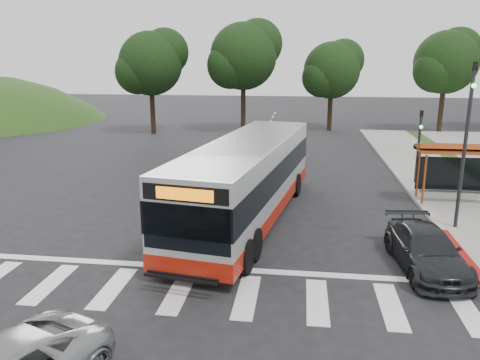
# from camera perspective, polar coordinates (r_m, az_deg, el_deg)

# --- Properties ---
(ground) EXTENTS (140.00, 140.00, 0.00)m
(ground) POSITION_cam_1_polar(r_m,az_deg,el_deg) (18.58, -3.53, -6.28)
(ground) COLOR black
(ground) RESTS_ON ground
(sidewalk_east) EXTENTS (4.00, 40.00, 0.12)m
(sidewalk_east) POSITION_cam_1_polar(r_m,az_deg,el_deg) (26.96, 23.66, -0.73)
(sidewalk_east) COLOR gray
(sidewalk_east) RESTS_ON ground
(curb_east) EXTENTS (0.30, 40.00, 0.15)m
(curb_east) POSITION_cam_1_polar(r_m,az_deg,el_deg) (26.46, 19.51, -0.57)
(curb_east) COLOR #9E9991
(curb_east) RESTS_ON ground
(curb_east_red) EXTENTS (0.32, 6.00, 0.15)m
(curb_east_red) POSITION_cam_1_polar(r_m,az_deg,el_deg) (17.31, 26.11, -9.15)
(curb_east_red) COLOR maroon
(curb_east_red) RESTS_ON ground
(crosswalk_ladder) EXTENTS (18.00, 2.60, 0.01)m
(crosswalk_ladder) POSITION_cam_1_polar(r_m,az_deg,el_deg) (14.13, -7.50, -13.39)
(crosswalk_ladder) COLOR silver
(crosswalk_ladder) RESTS_ON ground
(bus_shelter) EXTENTS (4.20, 1.60, 2.86)m
(bus_shelter) POSITION_cam_1_polar(r_m,az_deg,el_deg) (23.72, 25.61, 2.80)
(bus_shelter) COLOR #A7481B
(bus_shelter) RESTS_ON sidewalk_east
(traffic_signal_ne_tall) EXTENTS (0.18, 0.37, 6.50)m
(traffic_signal_ne_tall) POSITION_cam_1_polar(r_m,az_deg,el_deg) (19.72, 25.89, 5.17)
(traffic_signal_ne_tall) COLOR black
(traffic_signal_ne_tall) RESTS_ON ground
(traffic_signal_ne_short) EXTENTS (0.18, 0.37, 4.00)m
(traffic_signal_ne_short) POSITION_cam_1_polar(r_m,az_deg,el_deg) (26.58, 21.00, 4.67)
(traffic_signal_ne_short) COLOR black
(traffic_signal_ne_short) RESTS_ON ground
(tree_ne_a) EXTENTS (6.16, 5.74, 9.30)m
(tree_ne_a) POSITION_cam_1_polar(r_m,az_deg,el_deg) (46.84, 23.90, 13.10)
(tree_ne_a) COLOR black
(tree_ne_a) RESTS_ON parking_lot
(tree_north_a) EXTENTS (6.60, 6.15, 10.17)m
(tree_north_a) POSITION_cam_1_polar(r_m,az_deg,el_deg) (43.42, 0.53, 14.98)
(tree_north_a) COLOR black
(tree_north_a) RESTS_ON ground
(tree_north_b) EXTENTS (5.72, 5.33, 8.43)m
(tree_north_b) POSITION_cam_1_polar(r_m,az_deg,el_deg) (45.18, 11.23, 13.09)
(tree_north_b) COLOR black
(tree_north_b) RESTS_ON ground
(tree_north_c) EXTENTS (6.16, 5.74, 9.30)m
(tree_north_c) POSITION_cam_1_polar(r_m,az_deg,el_deg) (43.20, -10.74, 13.90)
(tree_north_c) COLOR black
(tree_north_c) RESTS_ON ground
(transit_bus) EXTENTS (4.82, 13.22, 3.34)m
(transit_bus) POSITION_cam_1_polar(r_m,az_deg,el_deg) (19.38, 0.92, -0.17)
(transit_bus) COLOR #BBBEC1
(transit_bus) RESTS_ON ground
(pedestrian) EXTENTS (0.77, 0.60, 1.89)m
(pedestrian) POSITION_cam_1_polar(r_m,az_deg,el_deg) (16.35, -10.54, -5.94)
(pedestrian) COLOR silver
(pedestrian) RESTS_ON ground
(dark_sedan) EXTENTS (2.24, 4.65, 1.30)m
(dark_sedan) POSITION_cam_1_polar(r_m,az_deg,el_deg) (16.32, 21.72, -7.90)
(dark_sedan) COLOR #212527
(dark_sedan) RESTS_ON ground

